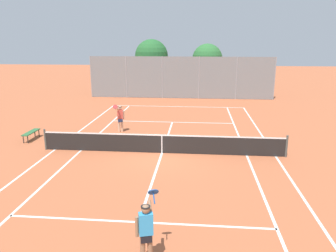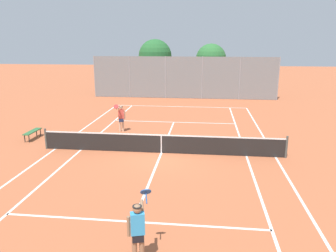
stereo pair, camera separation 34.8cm
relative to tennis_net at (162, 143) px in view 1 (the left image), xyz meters
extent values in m
plane|color=#B25B38|center=(0.00, 0.00, -0.51)|extent=(120.00, 120.00, 0.00)
cube|color=silver|center=(0.00, 11.90, -0.51)|extent=(11.00, 0.10, 0.01)
cube|color=silver|center=(-5.50, 0.00, -0.51)|extent=(0.10, 23.80, 0.01)
cube|color=silver|center=(5.50, 0.00, -0.51)|extent=(0.10, 23.80, 0.01)
cube|color=silver|center=(-4.13, 0.00, -0.51)|extent=(0.10, 23.80, 0.01)
cube|color=silver|center=(4.13, 0.00, -0.51)|extent=(0.10, 23.80, 0.01)
cube|color=silver|center=(0.00, -6.40, -0.51)|extent=(8.26, 0.10, 0.01)
cube|color=silver|center=(0.00, 6.40, -0.51)|extent=(8.26, 0.10, 0.01)
cube|color=silver|center=(0.00, 0.00, -0.51)|extent=(0.10, 12.80, 0.01)
cylinder|color=#474C47|center=(-5.95, 0.00, 0.03)|extent=(0.10, 0.10, 1.07)
cylinder|color=#474C47|center=(5.95, 0.00, 0.03)|extent=(0.10, 0.10, 1.07)
cube|color=black|center=(0.00, 0.00, -0.04)|extent=(11.90, 0.02, 0.89)
cube|color=white|center=(0.00, 0.00, 0.41)|extent=(11.90, 0.03, 0.06)
cube|color=white|center=(0.00, 0.00, -0.06)|extent=(0.05, 0.03, 0.89)
cylinder|color=#936B4C|center=(0.45, -8.28, -0.10)|extent=(0.13, 0.13, 0.82)
cylinder|color=#936B4C|center=(0.62, -8.23, -0.10)|extent=(0.13, 0.13, 0.82)
cube|color=black|center=(0.54, -8.25, 0.23)|extent=(0.32, 0.25, 0.24)
cube|color=#3399D8|center=(0.54, -8.25, 0.59)|extent=(0.38, 0.29, 0.56)
sphere|color=#936B4C|center=(0.54, -8.25, 0.98)|extent=(0.22, 0.22, 0.22)
cylinder|color=black|center=(0.54, -8.25, 1.05)|extent=(0.23, 0.23, 0.02)
cylinder|color=#936B4C|center=(0.33, -8.31, 0.53)|extent=(0.08, 0.08, 0.52)
cylinder|color=#936B4C|center=(0.62, -8.08, 0.88)|extent=(0.20, 0.46, 0.35)
cylinder|color=#1E4C99|center=(0.68, -7.80, 1.04)|extent=(0.10, 0.25, 0.22)
cylinder|color=#1E4C99|center=(0.64, -7.68, 1.15)|extent=(0.32, 0.27, 0.23)
cylinder|color=#D8A884|center=(-2.86, 3.70, -0.10)|extent=(0.13, 0.13, 0.82)
cylinder|color=#D8A884|center=(-3.03, 3.65, -0.10)|extent=(0.13, 0.13, 0.82)
cube|color=#334C8C|center=(-2.94, 3.68, 0.23)|extent=(0.31, 0.24, 0.24)
cube|color=#D84C3F|center=(-2.94, 3.68, 0.59)|extent=(0.38, 0.27, 0.56)
sphere|color=#D8A884|center=(-2.94, 3.68, 0.98)|extent=(0.22, 0.22, 0.22)
cylinder|color=black|center=(-2.94, 3.68, 1.05)|extent=(0.23, 0.23, 0.02)
cylinder|color=#D8A884|center=(-2.73, 3.73, 0.53)|extent=(0.08, 0.08, 0.52)
cylinder|color=#D8A884|center=(-3.04, 3.51, 0.88)|extent=(0.19, 0.46, 0.35)
cylinder|color=maroon|center=(-3.10, 3.23, 1.04)|extent=(0.09, 0.25, 0.22)
cylinder|color=maroon|center=(-3.07, 3.11, 1.15)|extent=(0.32, 0.26, 0.23)
cube|color=#2D6638|center=(-7.53, 1.57, -0.07)|extent=(0.36, 1.50, 0.05)
cylinder|color=#262626|center=(-7.40, 2.20, -0.30)|extent=(0.05, 0.05, 0.41)
cylinder|color=#262626|center=(-7.40, 0.93, -0.30)|extent=(0.05, 0.05, 0.41)
cylinder|color=#262626|center=(-7.66, 2.20, -0.30)|extent=(0.05, 0.05, 0.41)
cylinder|color=#262626|center=(-7.66, 0.93, -0.30)|extent=(0.05, 0.05, 0.41)
cylinder|color=gray|center=(-8.76, 16.06, 1.48)|extent=(0.08, 0.08, 3.98)
cylinder|color=gray|center=(-5.25, 16.06, 1.48)|extent=(0.08, 0.08, 3.98)
cylinder|color=gray|center=(-1.75, 16.06, 1.48)|extent=(0.08, 0.08, 3.98)
cylinder|color=gray|center=(1.75, 16.06, 1.48)|extent=(0.08, 0.08, 3.98)
cylinder|color=gray|center=(5.25, 16.06, 1.48)|extent=(0.08, 0.08, 3.98)
cylinder|color=gray|center=(8.76, 16.06, 1.48)|extent=(0.08, 0.08, 3.98)
cube|color=slate|center=(0.00, 16.06, 1.48)|extent=(17.51, 0.02, 3.94)
cylinder|color=brown|center=(-3.25, 19.45, 0.81)|extent=(0.23, 0.23, 2.64)
sphere|color=#26602D|center=(-3.25, 19.45, 3.34)|extent=(3.45, 3.45, 3.45)
sphere|color=#26602D|center=(-3.33, 19.61, 2.90)|extent=(2.15, 2.15, 2.15)
cylinder|color=brown|center=(2.56, 19.48, 0.74)|extent=(0.30, 0.30, 2.50)
sphere|color=#2D6B33|center=(2.56, 19.48, 3.07)|extent=(3.09, 3.09, 3.09)
sphere|color=#2D6B33|center=(2.96, 19.35, 2.69)|extent=(1.92, 1.92, 1.92)
camera|label=1|loc=(1.73, -15.21, 4.86)|focal=35.00mm
camera|label=2|loc=(2.07, -15.18, 4.86)|focal=35.00mm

